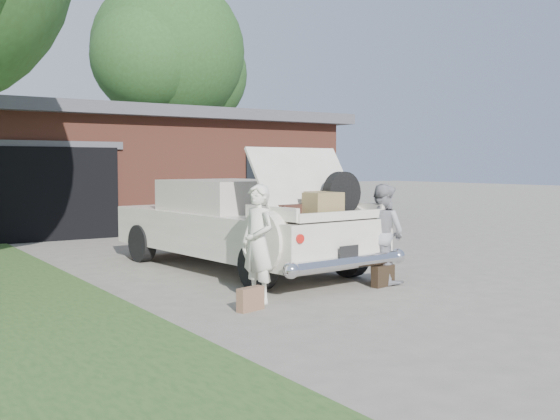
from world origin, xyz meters
TOP-DOWN VIEW (x-y plane):
  - ground at (0.00, 0.00)m, footprint 90.00×90.00m
  - house at (0.98, 11.47)m, footprint 12.80×7.80m
  - tree_right at (5.23, 16.06)m, footprint 6.76×5.88m
  - sedan at (0.10, 1.99)m, footprint 2.53×5.51m
  - woman_left at (-1.08, -0.49)m, footprint 0.42×0.59m
  - woman_right at (1.23, -0.34)m, footprint 0.65×0.79m
  - suitcase_left at (-1.41, -0.86)m, footprint 0.39×0.21m
  - suitcase_right at (1.04, -0.57)m, footprint 0.42×0.19m

SIDE VIEW (x-z plane):
  - ground at x=0.00m, z-range 0.00..0.00m
  - suitcase_left at x=-1.41m, z-range 0.00..0.29m
  - suitcase_right at x=1.04m, z-range 0.00..0.31m
  - woman_right at x=1.23m, z-range 0.00..1.50m
  - woman_left at x=-1.08m, z-range 0.00..1.54m
  - sedan at x=0.10m, z-range -0.24..1.81m
  - house at x=0.98m, z-range 0.02..3.32m
  - tree_right at x=5.23m, z-range 1.34..10.43m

